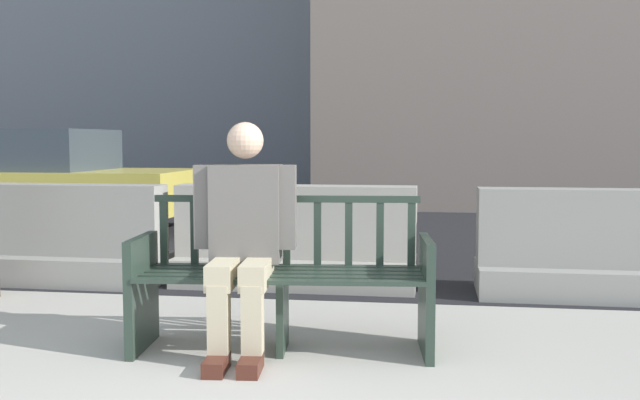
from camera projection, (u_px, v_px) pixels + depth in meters
street_asphalt at (369, 217)px, 11.32m from camera, size 120.00×12.00×0.01m
street_bench at (283, 282)px, 4.10m from camera, size 1.73×0.67×0.88m
seated_person at (244, 232)px, 4.03m from camera, size 0.59×0.75×1.31m
jersey_barrier_centre at (296, 245)px, 5.94m from camera, size 2.01×0.70×0.84m
jersey_barrier_left at (52, 242)px, 6.11m from camera, size 2.02×0.73×0.84m
jersey_barrier_right at (610, 254)px, 5.48m from camera, size 2.01×0.70×0.84m
car_taxi_near at (18, 181)px, 9.63m from camera, size 4.78×1.96×1.36m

